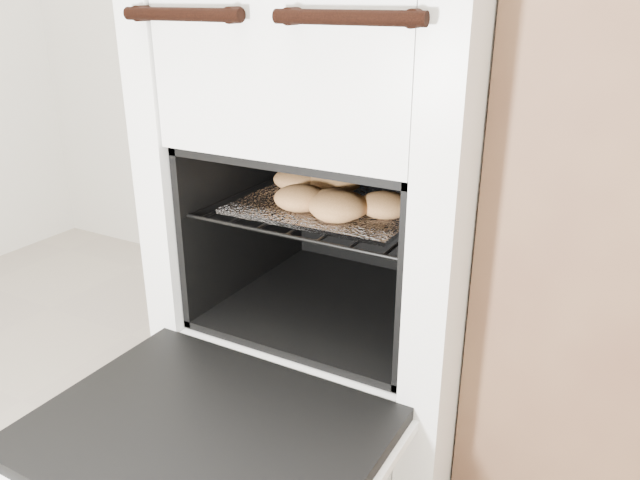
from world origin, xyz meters
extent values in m
cube|color=white|center=(-0.03, 1.16, 0.49)|extent=(0.64, 0.69, 0.99)
cylinder|color=black|center=(-0.18, 0.79, 0.86)|extent=(0.24, 0.02, 0.02)
cylinder|color=black|center=(0.12, 0.79, 0.86)|extent=(0.24, 0.02, 0.02)
cube|color=black|center=(-0.03, 0.60, 0.22)|extent=(0.56, 0.43, 0.03)
cube|color=white|center=(-0.03, 0.60, 0.20)|extent=(0.58, 0.45, 0.02)
cylinder|color=black|center=(-0.26, 1.07, 0.48)|extent=(0.01, 0.45, 0.01)
cylinder|color=black|center=(0.20, 1.07, 0.48)|extent=(0.01, 0.45, 0.01)
cylinder|color=black|center=(-0.03, 0.86, 0.48)|extent=(0.46, 0.01, 0.01)
cylinder|color=black|center=(-0.03, 1.29, 0.48)|extent=(0.46, 0.01, 0.01)
cylinder|color=black|center=(-0.22, 1.07, 0.48)|extent=(0.01, 0.43, 0.01)
cylinder|color=black|center=(-0.16, 1.07, 0.48)|extent=(0.01, 0.43, 0.01)
cylinder|color=black|center=(-0.09, 1.07, 0.48)|extent=(0.01, 0.43, 0.01)
cylinder|color=black|center=(-0.03, 1.07, 0.48)|extent=(0.01, 0.43, 0.01)
cylinder|color=black|center=(0.04, 1.07, 0.48)|extent=(0.01, 0.43, 0.01)
cylinder|color=black|center=(0.10, 1.07, 0.48)|extent=(0.01, 0.43, 0.01)
cylinder|color=black|center=(0.17, 1.07, 0.48)|extent=(0.01, 0.43, 0.01)
cube|color=white|center=(-0.03, 1.05, 0.49)|extent=(0.36, 0.32, 0.01)
ellipsoid|color=tan|center=(0.10, 1.01, 0.52)|extent=(0.11, 0.11, 0.05)
ellipsoid|color=tan|center=(0.03, 0.96, 0.52)|extent=(0.16, 0.16, 0.05)
ellipsoid|color=tan|center=(-0.06, 0.97, 0.52)|extent=(0.15, 0.15, 0.05)
ellipsoid|color=tan|center=(0.03, 0.95, 0.51)|extent=(0.10, 0.10, 0.04)
ellipsoid|color=tan|center=(-0.14, 1.09, 0.52)|extent=(0.16, 0.16, 0.05)
ellipsoid|color=tan|center=(0.00, 0.99, 0.51)|extent=(0.15, 0.15, 0.04)
ellipsoid|color=tan|center=(-0.06, 1.11, 0.52)|extent=(0.15, 0.15, 0.05)
camera|label=1|loc=(0.54, -0.03, 0.89)|focal=35.00mm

